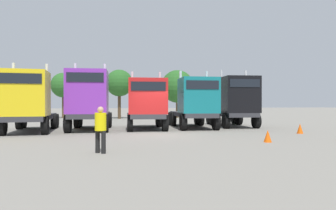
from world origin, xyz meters
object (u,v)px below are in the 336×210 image
at_px(semi_truck_purple, 89,100).
at_px(traffic_cone_far, 268,136).
at_px(traffic_cone_near, 300,129).
at_px(semi_truck_red, 147,104).
at_px(semi_truck_yellow, 28,102).
at_px(semi_truck_black, 236,102).
at_px(visitor_in_hivis, 101,126).
at_px(semi_truck_teal, 195,103).

distance_m(semi_truck_purple, traffic_cone_far, 11.15).
xyz_separation_m(semi_truck_purple, traffic_cone_near, (11.94, -4.68, -1.69)).
distance_m(semi_truck_purple, semi_truck_red, 3.72).
xyz_separation_m(semi_truck_yellow, semi_truck_red, (7.18, 0.41, -0.13)).
bearing_deg(semi_truck_yellow, semi_truck_black, 94.21).
bearing_deg(visitor_in_hivis, traffic_cone_near, -24.20).
xyz_separation_m(semi_truck_red, traffic_cone_far, (4.17, -7.63, -1.47)).
bearing_deg(semi_truck_red, semi_truck_black, 101.59).
xyz_separation_m(semi_truck_yellow, semi_truck_black, (13.96, 0.97, 0.02)).
bearing_deg(semi_truck_purple, visitor_in_hivis, 9.13).
relative_size(semi_truck_yellow, semi_truck_black, 1.05).
bearing_deg(semi_truck_red, traffic_cone_far, 35.48).
distance_m(semi_truck_purple, traffic_cone_near, 12.93).
relative_size(semi_truck_red, semi_truck_black, 0.98).
distance_m(semi_truck_yellow, semi_truck_purple, 3.50).
bearing_deg(semi_truck_black, semi_truck_red, -77.51).
bearing_deg(traffic_cone_far, semi_truck_yellow, 147.53).
xyz_separation_m(traffic_cone_near, traffic_cone_far, (-4.06, -3.03, -0.02)).
bearing_deg(visitor_in_hivis, semi_truck_purple, 48.46).
height_order(semi_truck_red, visitor_in_hivis, semi_truck_red).
distance_m(semi_truck_purple, visitor_in_hivis, 9.00).
xyz_separation_m(semi_truck_black, traffic_cone_near, (1.44, -5.17, -1.60)).
xyz_separation_m(semi_truck_red, semi_truck_teal, (3.42, 0.03, 0.05)).
relative_size(semi_truck_purple, traffic_cone_near, 10.43).
bearing_deg(semi_truck_purple, traffic_cone_near, 74.75).
bearing_deg(semi_truck_red, visitor_in_hivis, -13.31).
height_order(semi_truck_red, traffic_cone_near, semi_truck_red).
relative_size(visitor_in_hivis, traffic_cone_near, 2.79).
bearing_deg(traffic_cone_near, semi_truck_purple, 158.59).
height_order(semi_truck_teal, visitor_in_hivis, semi_truck_teal).
bearing_deg(traffic_cone_near, visitor_in_hivis, -159.70).
xyz_separation_m(semi_truck_purple, semi_truck_black, (10.50, 0.49, -0.09)).
relative_size(semi_truck_red, semi_truck_teal, 0.91).
relative_size(semi_truck_teal, traffic_cone_near, 11.29).
relative_size(semi_truck_purple, traffic_cone_far, 11.09).
bearing_deg(visitor_in_hivis, semi_truck_black, -1.33).
distance_m(visitor_in_hivis, traffic_cone_far, 7.55).
bearing_deg(semi_truck_yellow, semi_truck_teal, 92.59).
bearing_deg(semi_truck_teal, traffic_cone_far, 11.59).
xyz_separation_m(semi_truck_red, semi_truck_black, (6.78, 0.56, 0.15)).
xyz_separation_m(semi_truck_teal, traffic_cone_far, (0.75, -7.66, -1.51)).
distance_m(semi_truck_purple, semi_truck_teal, 7.14).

